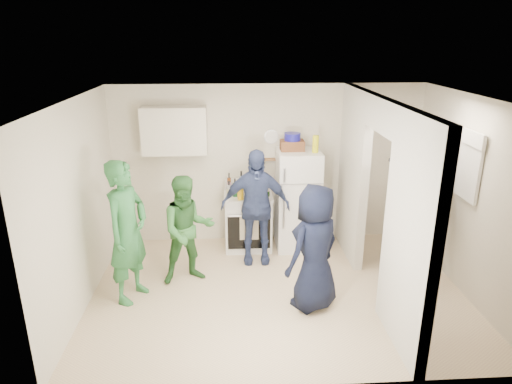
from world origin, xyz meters
The scene contains 37 objects.
floor centered at (0.00, 0.00, 0.00)m, with size 4.80×4.80×0.00m, color beige.
wall_back centered at (0.00, 1.70, 1.25)m, with size 4.80×4.80×0.00m, color silver.
wall_front centered at (0.00, -1.70, 1.25)m, with size 4.80×4.80×0.00m, color silver.
wall_left centered at (-2.40, 0.00, 1.25)m, with size 3.40×3.40×0.00m, color silver.
wall_right centered at (2.40, 0.00, 1.25)m, with size 3.40×3.40×0.00m, color silver.
ceiling centered at (0.00, 0.00, 2.50)m, with size 4.80×4.80×0.00m, color white.
partition_pier_back centered at (1.20, 1.10, 1.25)m, with size 0.12×1.20×2.50m, color silver.
partition_pier_front centered at (1.20, -1.10, 1.25)m, with size 0.12×1.20×2.50m, color silver.
partition_header centered at (1.20, 0.00, 2.30)m, with size 0.12×1.00×0.40m, color silver.
stove centered at (-0.33, 1.37, 0.44)m, with size 0.74×0.61×0.88m, color white.
upper_cabinet centered at (-1.40, 1.52, 1.85)m, with size 0.95×0.34×0.70m, color silver.
fridge centered at (0.43, 1.34, 0.78)m, with size 0.64×0.62×1.55m, color white.
wicker_basket centered at (0.33, 1.39, 1.63)m, with size 0.35×0.25×0.15m, color brown.
blue_bowl centered at (0.33, 1.39, 1.76)m, with size 0.24×0.24×0.11m, color navy.
yellow_cup_stack_top centered at (0.65, 1.24, 1.68)m, with size 0.09×0.09×0.25m, color yellow.
wall_clock centered at (0.05, 1.68, 1.70)m, with size 0.22×0.22×0.03m, color white.
spice_shelf centered at (0.00, 1.65, 1.35)m, with size 0.35×0.08×0.03m, color olive.
nook_window centered at (2.38, 0.20, 1.65)m, with size 0.03×0.70×0.80m, color black.
nook_window_frame centered at (2.36, 0.20, 1.65)m, with size 0.04×0.76×0.86m, color white.
nook_valance centered at (2.34, 0.20, 2.00)m, with size 0.04×0.82×0.18m, color white.
yellow_cup_stack_stove centered at (-0.45, 1.15, 1.00)m, with size 0.09×0.09×0.25m, color yellow.
red_cup centered at (-0.11, 1.17, 0.94)m, with size 0.09×0.09×0.12m, color red.
person_green_left centered at (-1.86, 0.00, 0.91)m, with size 0.66×0.43×1.81m, color #307942.
person_green_center centered at (-1.17, 0.39, 0.74)m, with size 0.72×0.56×1.48m, color #3B7734.
person_denim centered at (-0.24, 0.91, 0.85)m, with size 0.99×0.41×1.69m, color #38497A.
person_navy centered at (0.39, -0.34, 0.79)m, with size 0.77×0.50×1.57m, color black.
person_nook centered at (1.81, 0.36, 0.94)m, with size 1.22×0.70×1.88m, color black.
bottle_a centered at (-0.61, 1.47, 1.03)m, with size 0.06×0.06×0.32m, color brown.
bottle_b centered at (-0.53, 1.29, 1.02)m, with size 0.07×0.07×0.28m, color #1C5629.
bottle_c centered at (-0.42, 1.54, 1.04)m, with size 0.07×0.07×0.32m, color #B0B7BF.
bottle_d centered at (-0.31, 1.33, 1.00)m, with size 0.08×0.08×0.25m, color brown.
bottle_e centered at (-0.25, 1.54, 1.04)m, with size 0.06×0.06×0.33m, color #A0A2B1.
bottle_f centered at (-0.16, 1.39, 1.03)m, with size 0.07×0.07×0.30m, color #1B3E16.
bottle_g centered at (-0.07, 1.50, 1.02)m, with size 0.07×0.07×0.29m, color olive.
bottle_h centered at (-0.62, 1.24, 1.01)m, with size 0.07×0.07×0.26m, color #B0B5BD.
bottle_i centered at (-0.29, 1.49, 1.02)m, with size 0.07×0.07×0.28m, color brown.
bottle_j centered at (-0.04, 1.27, 1.04)m, with size 0.06×0.06×0.32m, color #1F4818.
Camera 1 is at (-0.60, -5.19, 3.19)m, focal length 32.00 mm.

